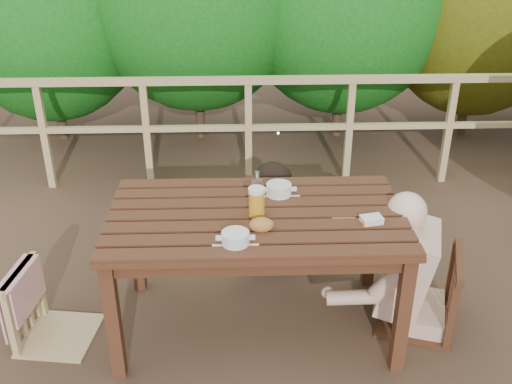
{
  "coord_description": "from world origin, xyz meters",
  "views": [
    {
      "loc": [
        -0.1,
        -2.93,
        2.42
      ],
      "look_at": [
        0.0,
        0.05,
        0.9
      ],
      "focal_mm": 41.5,
      "sensor_mm": 36.0,
      "label": 1
    }
  ],
  "objects_px": {
    "chair_right": "(423,257)",
    "bottle": "(257,190)",
    "chair_far": "(275,194)",
    "woman": "(275,179)",
    "chair_left": "(49,277)",
    "table": "(256,272)",
    "soup_far": "(279,191)",
    "butter_tub": "(371,221)",
    "soup_near": "(235,239)",
    "beer_glass": "(257,203)",
    "bread_roll": "(261,225)",
    "diner_right": "(434,221)"
  },
  "relations": [
    {
      "from": "chair_right",
      "to": "bottle",
      "type": "bearing_deg",
      "value": -76.94
    },
    {
      "from": "chair_far",
      "to": "woman",
      "type": "relative_size",
      "value": 0.81
    },
    {
      "from": "chair_left",
      "to": "woman",
      "type": "height_order",
      "value": "woman"
    },
    {
      "from": "table",
      "to": "bottle",
      "type": "relative_size",
      "value": 7.15
    },
    {
      "from": "soup_far",
      "to": "butter_tub",
      "type": "height_order",
      "value": "soup_far"
    },
    {
      "from": "butter_tub",
      "to": "woman",
      "type": "bearing_deg",
      "value": 103.29
    },
    {
      "from": "soup_near",
      "to": "bottle",
      "type": "height_order",
      "value": "bottle"
    },
    {
      "from": "chair_left",
      "to": "woman",
      "type": "relative_size",
      "value": 0.74
    },
    {
      "from": "chair_right",
      "to": "soup_near",
      "type": "bearing_deg",
      "value": -56.18
    },
    {
      "from": "chair_far",
      "to": "woman",
      "type": "bearing_deg",
      "value": 98.13
    },
    {
      "from": "chair_left",
      "to": "bottle",
      "type": "xyz_separation_m",
      "value": [
        1.2,
        0.16,
        0.46
      ]
    },
    {
      "from": "chair_right",
      "to": "beer_glass",
      "type": "bearing_deg",
      "value": -71.07
    },
    {
      "from": "chair_right",
      "to": "table",
      "type": "bearing_deg",
      "value": -72.37
    },
    {
      "from": "table",
      "to": "bread_roll",
      "type": "relative_size",
      "value": 12.52
    },
    {
      "from": "soup_near",
      "to": "butter_tub",
      "type": "bearing_deg",
      "value": 14.31
    },
    {
      "from": "diner_right",
      "to": "soup_far",
      "type": "bearing_deg",
      "value": 93.59
    },
    {
      "from": "bread_roll",
      "to": "diner_right",
      "type": "bearing_deg",
      "value": 9.94
    },
    {
      "from": "chair_right",
      "to": "woman",
      "type": "distance_m",
      "value": 1.21
    },
    {
      "from": "soup_near",
      "to": "chair_far",
      "type": "bearing_deg",
      "value": 76.5
    },
    {
      "from": "beer_glass",
      "to": "bottle",
      "type": "distance_m",
      "value": 0.11
    },
    {
      "from": "chair_far",
      "to": "table",
      "type": "bearing_deg",
      "value": -92.68
    },
    {
      "from": "woman",
      "to": "diner_right",
      "type": "height_order",
      "value": "diner_right"
    },
    {
      "from": "chair_right",
      "to": "diner_right",
      "type": "xyz_separation_m",
      "value": [
        0.03,
        0.0,
        0.24
      ]
    },
    {
      "from": "woman",
      "to": "butter_tub",
      "type": "bearing_deg",
      "value": 123.32
    },
    {
      "from": "chair_far",
      "to": "diner_right",
      "type": "bearing_deg",
      "value": -36.25
    },
    {
      "from": "bread_roll",
      "to": "bottle",
      "type": "distance_m",
      "value": 0.27
    },
    {
      "from": "chair_right",
      "to": "woman",
      "type": "height_order",
      "value": "woman"
    },
    {
      "from": "bread_roll",
      "to": "bottle",
      "type": "bearing_deg",
      "value": 93.23
    },
    {
      "from": "woman",
      "to": "bottle",
      "type": "distance_m",
      "value": 0.85
    },
    {
      "from": "soup_far",
      "to": "diner_right",
      "type": "bearing_deg",
      "value": -14.23
    },
    {
      "from": "table",
      "to": "butter_tub",
      "type": "height_order",
      "value": "butter_tub"
    },
    {
      "from": "chair_right",
      "to": "butter_tub",
      "type": "xyz_separation_m",
      "value": [
        -0.37,
        -0.13,
        0.33
      ]
    },
    {
      "from": "chair_right",
      "to": "soup_near",
      "type": "relative_size",
      "value": 3.9
    },
    {
      "from": "chair_far",
      "to": "bottle",
      "type": "distance_m",
      "value": 0.88
    },
    {
      "from": "table",
      "to": "bottle",
      "type": "bearing_deg",
      "value": 85.15
    },
    {
      "from": "soup_far",
      "to": "butter_tub",
      "type": "xyz_separation_m",
      "value": [
        0.49,
        -0.35,
        -0.02
      ]
    },
    {
      "from": "woman",
      "to": "diner_right",
      "type": "distance_m",
      "value": 1.23
    },
    {
      "from": "table",
      "to": "soup_far",
      "type": "bearing_deg",
      "value": 57.1
    },
    {
      "from": "bread_roll",
      "to": "bottle",
      "type": "xyz_separation_m",
      "value": [
        -0.01,
        0.26,
        0.08
      ]
    },
    {
      "from": "chair_far",
      "to": "soup_far",
      "type": "bearing_deg",
      "value": -83.55
    },
    {
      "from": "diner_right",
      "to": "bottle",
      "type": "bearing_deg",
      "value": 103.2
    },
    {
      "from": "chair_left",
      "to": "chair_far",
      "type": "relative_size",
      "value": 0.91
    },
    {
      "from": "diner_right",
      "to": "chair_far",
      "type": "bearing_deg",
      "value": 63.43
    },
    {
      "from": "chair_right",
      "to": "soup_far",
      "type": "xyz_separation_m",
      "value": [
        -0.85,
        0.22,
        0.34
      ]
    },
    {
      "from": "chair_right",
      "to": "diner_right",
      "type": "height_order",
      "value": "diner_right"
    },
    {
      "from": "table",
      "to": "beer_glass",
      "type": "xyz_separation_m",
      "value": [
        0.0,
        -0.02,
        0.48
      ]
    },
    {
      "from": "table",
      "to": "woman",
      "type": "distance_m",
      "value": 0.9
    },
    {
      "from": "woman",
      "to": "beer_glass",
      "type": "relative_size",
      "value": 6.48
    },
    {
      "from": "chair_far",
      "to": "butter_tub",
      "type": "xyz_separation_m",
      "value": [
        0.47,
        -0.98,
        0.32
      ]
    },
    {
      "from": "bread_roll",
      "to": "chair_far",
      "type": "bearing_deg",
      "value": 82.21
    }
  ]
}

